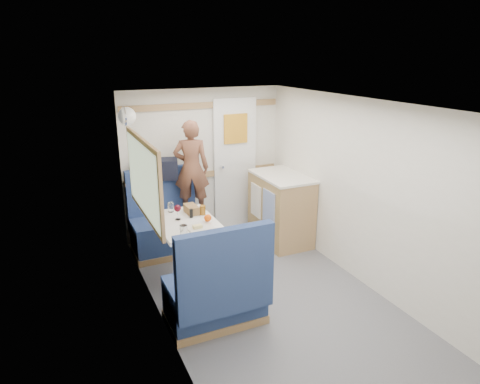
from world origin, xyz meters
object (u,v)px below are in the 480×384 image
bench_near (217,296)px  dome_light (127,116)px  duffel_bag (157,169)px  beer_glass (203,210)px  bench_far (167,229)px  tumbler_mid (171,207)px  cheese_block (197,227)px  person (191,168)px  tumbler_left (184,231)px  pepper_grinder (191,213)px  wine_glass (177,209)px  tray (202,229)px  orange_fruit (208,218)px  galley_counter (281,208)px  dinette_table (187,235)px  bread_loaf (191,209)px

bench_near → dome_light: bearing=102.8°
duffel_bag → beer_glass: bearing=-61.1°
bench_far → tumbler_mid: bench_far is taller
cheese_block → beer_glass: (0.19, 0.38, 0.02)m
dome_light → person: 1.02m
tumbler_left → pepper_grinder: (0.23, 0.46, -0.01)m
cheese_block → wine_glass: (-0.10, 0.35, 0.09)m
tray → wine_glass: size_ratio=1.99×
bench_far → cheese_block: (0.03, -1.12, 0.45)m
orange_fruit → person: bearing=80.8°
bench_far → pepper_grinder: bearing=-83.9°
dome_light → tumbler_left: bearing=-78.8°
tumbler_left → pepper_grinder: bearing=63.6°
pepper_grinder → tumbler_left: bearing=-116.4°
bench_far → bench_near: size_ratio=1.00×
bench_near → tray: bench_near is taller
person → tumbler_left: person is taller
wine_glass → tumbler_left: size_ratio=1.37×
duffel_bag → tray: (0.10, -1.41, -0.30)m
dome_light → galley_counter: size_ratio=0.22×
pepper_grinder → wine_glass: bearing=179.6°
bench_near → tumbler_mid: size_ratio=9.75×
dinette_table → tumbler_mid: (-0.07, 0.35, 0.21)m
dome_light → tumbler_mid: bearing=-57.4°
galley_counter → orange_fruit: galley_counter is taller
cheese_block → pepper_grinder: bearing=82.0°
bench_far → bench_near: same height
bench_far → cheese_block: bearing=-88.3°
dome_light → tumbler_mid: dome_light is taller
orange_fruit → dome_light: bearing=120.5°
duffel_bag → pepper_grinder: (0.11, -1.03, -0.26)m
person → dinette_table: bearing=88.6°
bench_far → tumbler_mid: (-0.07, -0.51, 0.47)m
tumbler_left → beer_glass: tumbler_left is taller
duffel_bag → bread_loaf: 0.95m
cheese_block → tumbler_mid: size_ratio=0.87×
duffel_bag → wine_glass: duffel_bag is taller
beer_glass → bread_loaf: size_ratio=0.48×
dome_light → pepper_grinder: bearing=-58.2°
dinette_table → bread_loaf: (0.13, 0.22, 0.20)m
duffel_bag → dome_light: bearing=-128.7°
person → wine_glass: bearing=82.4°
galley_counter → cheese_block: galley_counter is taller
bench_far → tray: (0.07, -1.15, 0.43)m
bread_loaf → orange_fruit: bearing=-79.6°
person → tray: size_ratio=3.63×
wine_glass → beer_glass: bearing=6.2°
wine_glass → pepper_grinder: bearing=-0.4°
bench_near → orange_fruit: size_ratio=13.26×
duffel_bag → cheese_block: (0.06, -1.38, -0.27)m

